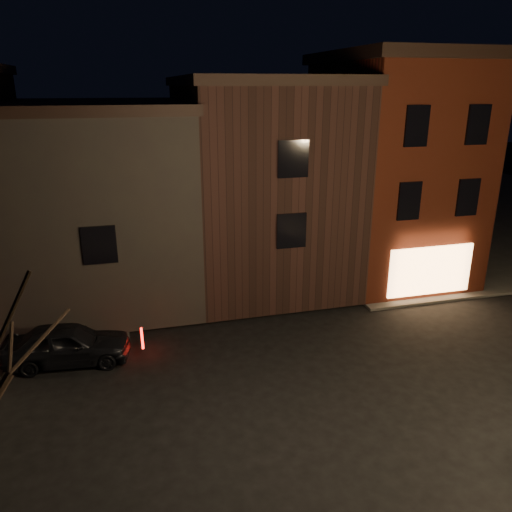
{
  "coord_description": "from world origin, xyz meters",
  "views": [
    {
      "loc": [
        -4.69,
        -12.43,
        9.14
      ],
      "look_at": [
        -0.25,
        4.31,
        3.2
      ],
      "focal_mm": 35.0,
      "sensor_mm": 36.0,
      "label": 1
    }
  ],
  "objects": [
    {
      "name": "ground",
      "position": [
        0.0,
        0.0,
        0.0
      ],
      "size": [
        120.0,
        120.0,
        0.0
      ],
      "primitive_type": "plane",
      "color": "black",
      "rests_on": "ground"
    },
    {
      "name": "sidewalk_far_right",
      "position": [
        20.0,
        20.0,
        0.06
      ],
      "size": [
        30.0,
        30.0,
        0.12
      ],
      "primitive_type": "cube",
      "color": "#2D2B28",
      "rests_on": "ground"
    },
    {
      "name": "corner_building",
      "position": [
        8.0,
        9.47,
        5.4
      ],
      "size": [
        6.5,
        8.5,
        10.5
      ],
      "color": "#4D1A0D",
      "rests_on": "ground"
    },
    {
      "name": "row_building_a",
      "position": [
        1.5,
        10.5,
        4.83
      ],
      "size": [
        7.3,
        10.3,
        9.4
      ],
      "color": "black",
      "rests_on": "ground"
    },
    {
      "name": "row_building_b",
      "position": [
        -5.75,
        10.5,
        4.33
      ],
      "size": [
        7.8,
        10.3,
        8.4
      ],
      "color": "black",
      "rests_on": "ground"
    },
    {
      "name": "parked_car_a",
      "position": [
        -7.05,
        3.95,
        0.71
      ],
      "size": [
        4.32,
        2.06,
        1.43
      ],
      "primitive_type": "imported",
      "rotation": [
        0.0,
        0.0,
        1.48
      ],
      "color": "black",
      "rests_on": "ground"
    }
  ]
}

